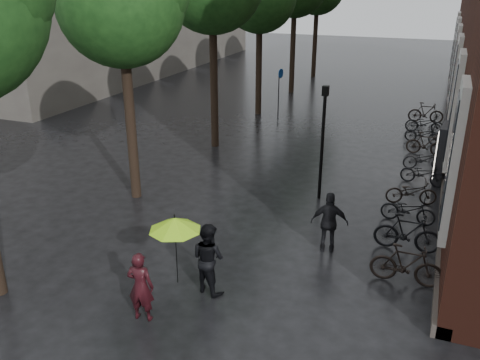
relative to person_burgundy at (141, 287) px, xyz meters
The scene contains 8 objects.
person_burgundy is the anchor object (origin of this frame).
person_black 1.73m from the person_burgundy, 59.45° to the left, with size 0.84×0.65×1.72m, color black.
lime_umbrella 1.50m from the person_burgundy, 57.17° to the left, with size 1.13×1.13×1.67m.
pedestrian_walking 5.33m from the person_burgundy, 54.95° to the left, with size 0.98×0.41×1.67m, color black.
parked_bicycles 12.22m from the person_burgundy, 65.98° to the left, with size 2.03×16.06×1.05m.
ad_lightbox 12.24m from the person_burgundy, 62.34° to the left, with size 0.32×1.38×2.08m.
lamp_post 8.11m from the person_burgundy, 75.27° to the left, with size 0.19×0.19×3.76m.
cycle_sign 17.40m from the person_burgundy, 97.87° to the left, with size 0.13×0.46×2.54m.
Camera 1 is at (4.89, -6.27, 6.84)m, focal length 38.00 mm.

